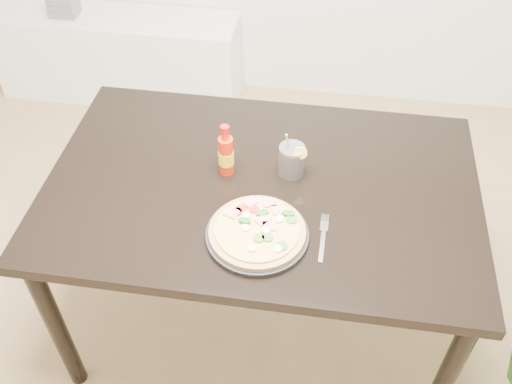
# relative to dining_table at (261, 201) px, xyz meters

# --- Properties ---
(room_shell) EXTENTS (4.50, 4.50, 4.50)m
(room_shell) POSITION_rel_dining_table_xyz_m (-0.25, -0.63, 0.92)
(room_shell) COLOR white
(room_shell) RESTS_ON ground
(dining_table) EXTENTS (1.40, 0.90, 0.75)m
(dining_table) POSITION_rel_dining_table_xyz_m (0.00, 0.00, 0.00)
(dining_table) COLOR black
(dining_table) RESTS_ON ground
(plate) EXTENTS (0.31, 0.31, 0.02)m
(plate) POSITION_rel_dining_table_xyz_m (0.02, -0.23, 0.09)
(plate) COLOR black
(plate) RESTS_ON dining_table
(pizza) EXTENTS (0.29, 0.29, 0.03)m
(pizza) POSITION_rel_dining_table_xyz_m (0.02, -0.22, 0.11)
(pizza) COLOR tan
(pizza) RESTS_ON plate
(hot_sauce_bottle) EXTENTS (0.05, 0.05, 0.19)m
(hot_sauce_bottle) POSITION_rel_dining_table_xyz_m (-0.12, 0.04, 0.16)
(hot_sauce_bottle) COLOR red
(hot_sauce_bottle) RESTS_ON dining_table
(cola_cup) EXTENTS (0.09, 0.08, 0.17)m
(cola_cup) POSITION_rel_dining_table_xyz_m (0.09, 0.07, 0.14)
(cola_cup) COLOR black
(cola_cup) RESTS_ON dining_table
(fork) EXTENTS (0.02, 0.19, 0.00)m
(fork) POSITION_rel_dining_table_xyz_m (0.21, -0.20, 0.09)
(fork) COLOR silver
(fork) RESTS_ON dining_table
(media_console) EXTENTS (1.40, 0.34, 0.50)m
(media_console) POSITION_rel_dining_table_xyz_m (-1.05, 1.44, -0.42)
(media_console) COLOR white
(media_console) RESTS_ON ground
(cd_stack) EXTENTS (0.14, 0.12, 0.11)m
(cd_stack) POSITION_rel_dining_table_xyz_m (-1.30, 1.42, -0.11)
(cd_stack) COLOR slate
(cd_stack) RESTS_ON media_console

